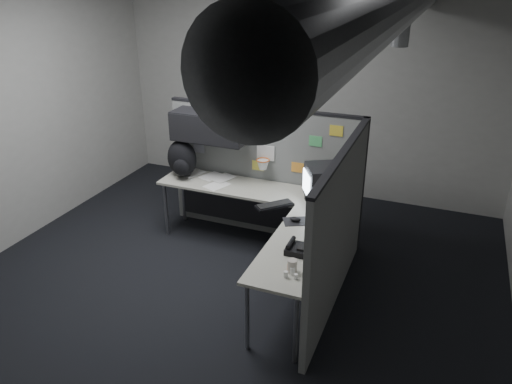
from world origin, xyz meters
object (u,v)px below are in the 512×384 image
at_px(monitor, 325,185).
at_px(backpack, 182,159).
at_px(phone, 297,248).
at_px(desk, 264,210).
at_px(keyboard, 275,205).

xyz_separation_m(monitor, backpack, (-1.83, 0.13, -0.00)).
bearing_deg(phone, desk, 135.45).
bearing_deg(desk, backpack, 166.31).
relative_size(monitor, backpack, 1.14).
distance_m(keyboard, phone, 0.95).
bearing_deg(monitor, keyboard, -135.47).
relative_size(monitor, keyboard, 1.30).
xyz_separation_m(keyboard, backpack, (-1.35, 0.39, 0.21)).
xyz_separation_m(desk, backpack, (-1.19, 0.29, 0.34)).
distance_m(phone, backpack, 2.22).
bearing_deg(keyboard, monitor, 26.57).
bearing_deg(backpack, phone, -37.66).
xyz_separation_m(desk, monitor, (0.64, 0.16, 0.35)).
relative_size(desk, monitor, 4.37).
height_order(keyboard, backpack, backpack).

